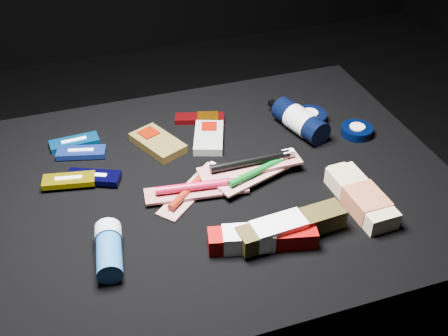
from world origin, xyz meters
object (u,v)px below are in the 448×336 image
object	(u,v)px
deodorant_stick	(109,250)
toothpaste_carton_red	(257,238)
bodywash_bottle	(362,198)
lotion_bottle	(300,121)

from	to	relation	value
deodorant_stick	toothpaste_carton_red	bearing A→B (deg)	-3.83
bodywash_bottle	toothpaste_carton_red	size ratio (longest dim) A/B	0.94
bodywash_bottle	toothpaste_carton_red	xyz separation A→B (m)	(-0.24, -0.04, -0.00)
deodorant_stick	toothpaste_carton_red	distance (m)	0.27
deodorant_stick	toothpaste_carton_red	size ratio (longest dim) A/B	0.60
lotion_bottle	deodorant_stick	bearing A→B (deg)	-167.15
deodorant_stick	toothpaste_carton_red	world-z (taller)	deodorant_stick
bodywash_bottle	deodorant_stick	distance (m)	0.50
lotion_bottle	bodywash_bottle	size ratio (longest dim) A/B	0.99
bodywash_bottle	deodorant_stick	size ratio (longest dim) A/B	1.55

